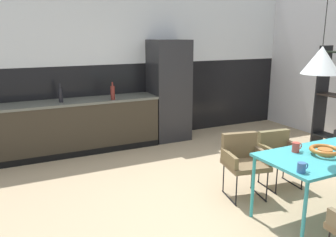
{
  "coord_description": "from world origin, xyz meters",
  "views": [
    {
      "loc": [
        -2.33,
        -3.03,
        1.98
      ],
      "look_at": [
        -0.49,
        0.73,
        0.95
      ],
      "focal_mm": 36.85,
      "sensor_mm": 36.0,
      "label": 1
    }
  ],
  "objects_px": {
    "fruit_bowl": "(325,150)",
    "mug_glass_clear": "(296,147)",
    "mug_dark_espresso": "(302,168)",
    "bottle_oil_tall": "(113,92)",
    "armchair_corner_seat": "(243,156)",
    "armchair_head_of_table": "(279,151)",
    "refrigerator_column": "(169,91)",
    "dining_table": "(330,158)",
    "bottle_wine_green": "(61,95)",
    "pendant_lamp_over_table_near": "(321,60)"
  },
  "relations": [
    {
      "from": "mug_dark_espresso",
      "to": "bottle_wine_green",
      "type": "xyz_separation_m",
      "value": [
        -1.55,
        3.6,
        0.24
      ]
    },
    {
      "from": "dining_table",
      "to": "bottle_oil_tall",
      "type": "height_order",
      "value": "bottle_oil_tall"
    },
    {
      "from": "fruit_bowl",
      "to": "mug_glass_clear",
      "type": "relative_size",
      "value": 2.5
    },
    {
      "from": "armchair_head_of_table",
      "to": "mug_glass_clear",
      "type": "bearing_deg",
      "value": 64.49
    },
    {
      "from": "fruit_bowl",
      "to": "bottle_oil_tall",
      "type": "bearing_deg",
      "value": 111.92
    },
    {
      "from": "mug_glass_clear",
      "to": "mug_dark_espresso",
      "type": "distance_m",
      "value": 0.59
    },
    {
      "from": "refrigerator_column",
      "to": "pendant_lamp_over_table_near",
      "type": "distance_m",
      "value": 3.54
    },
    {
      "from": "bottle_wine_green",
      "to": "bottle_oil_tall",
      "type": "bearing_deg",
      "value": -8.86
    },
    {
      "from": "refrigerator_column",
      "to": "armchair_corner_seat",
      "type": "xyz_separation_m",
      "value": [
        -0.25,
        -2.59,
        -0.43
      ]
    },
    {
      "from": "bottle_oil_tall",
      "to": "mug_dark_espresso",
      "type": "bearing_deg",
      "value": -78.33
    },
    {
      "from": "dining_table",
      "to": "fruit_bowl",
      "type": "relative_size",
      "value": 4.82
    },
    {
      "from": "fruit_bowl",
      "to": "bottle_oil_tall",
      "type": "height_order",
      "value": "bottle_oil_tall"
    },
    {
      "from": "mug_dark_espresso",
      "to": "bottle_oil_tall",
      "type": "relative_size",
      "value": 0.41
    },
    {
      "from": "armchair_corner_seat",
      "to": "armchair_head_of_table",
      "type": "distance_m",
      "value": 0.63
    },
    {
      "from": "armchair_head_of_table",
      "to": "bottle_wine_green",
      "type": "height_order",
      "value": "bottle_wine_green"
    },
    {
      "from": "bottle_wine_green",
      "to": "pendant_lamp_over_table_near",
      "type": "xyz_separation_m",
      "value": [
        1.93,
        -3.38,
        0.71
      ]
    },
    {
      "from": "mug_glass_clear",
      "to": "armchair_head_of_table",
      "type": "bearing_deg",
      "value": 57.62
    },
    {
      "from": "bottle_wine_green",
      "to": "pendant_lamp_over_table_near",
      "type": "relative_size",
      "value": 0.25
    },
    {
      "from": "bottle_wine_green",
      "to": "refrigerator_column",
      "type": "bearing_deg",
      "value": 2.03
    },
    {
      "from": "fruit_bowl",
      "to": "mug_dark_espresso",
      "type": "relative_size",
      "value": 2.58
    },
    {
      "from": "fruit_bowl",
      "to": "mug_dark_espresso",
      "type": "xyz_separation_m",
      "value": [
        -0.59,
        -0.24,
        -0.0
      ]
    },
    {
      "from": "refrigerator_column",
      "to": "mug_glass_clear",
      "type": "relative_size",
      "value": 14.87
    },
    {
      "from": "armchair_corner_seat",
      "to": "mug_glass_clear",
      "type": "xyz_separation_m",
      "value": [
        0.19,
        -0.65,
        0.29
      ]
    },
    {
      "from": "dining_table",
      "to": "armchair_corner_seat",
      "type": "distance_m",
      "value": 0.99
    },
    {
      "from": "refrigerator_column",
      "to": "mug_glass_clear",
      "type": "distance_m",
      "value": 3.23
    },
    {
      "from": "dining_table",
      "to": "fruit_bowl",
      "type": "xyz_separation_m",
      "value": [
        -0.09,
        0.0,
        0.1
      ]
    },
    {
      "from": "refrigerator_column",
      "to": "bottle_wine_green",
      "type": "distance_m",
      "value": 2.0
    },
    {
      "from": "fruit_bowl",
      "to": "bottle_wine_green",
      "type": "height_order",
      "value": "bottle_wine_green"
    },
    {
      "from": "armchair_head_of_table",
      "to": "fruit_bowl",
      "type": "height_order",
      "value": "fruit_bowl"
    },
    {
      "from": "armchair_corner_seat",
      "to": "pendant_lamp_over_table_near",
      "type": "distance_m",
      "value": 1.51
    },
    {
      "from": "bottle_oil_tall",
      "to": "bottle_wine_green",
      "type": "relative_size",
      "value": 0.96
    },
    {
      "from": "bottle_oil_tall",
      "to": "pendant_lamp_over_table_near",
      "type": "xyz_separation_m",
      "value": [
        1.09,
        -3.25,
        0.72
      ]
    },
    {
      "from": "armchair_corner_seat",
      "to": "fruit_bowl",
      "type": "height_order",
      "value": "fruit_bowl"
    },
    {
      "from": "armchair_head_of_table",
      "to": "bottle_wine_green",
      "type": "distance_m",
      "value": 3.47
    },
    {
      "from": "mug_glass_clear",
      "to": "bottle_oil_tall",
      "type": "xyz_separation_m",
      "value": [
        -1.1,
        3.03,
        0.22
      ]
    },
    {
      "from": "mug_dark_espresso",
      "to": "bottle_oil_tall",
      "type": "xyz_separation_m",
      "value": [
        -0.72,
        3.47,
        0.23
      ]
    },
    {
      "from": "refrigerator_column",
      "to": "dining_table",
      "type": "xyz_separation_m",
      "value": [
        0.23,
        -3.44,
        -0.25
      ]
    },
    {
      "from": "refrigerator_column",
      "to": "armchair_head_of_table",
      "type": "distance_m",
      "value": 2.61
    },
    {
      "from": "dining_table",
      "to": "bottle_wine_green",
      "type": "bearing_deg",
      "value": 123.53
    },
    {
      "from": "armchair_corner_seat",
      "to": "armchair_head_of_table",
      "type": "xyz_separation_m",
      "value": [
        0.62,
        0.04,
        -0.04
      ]
    },
    {
      "from": "mug_dark_espresso",
      "to": "bottle_oil_tall",
      "type": "height_order",
      "value": "bottle_oil_tall"
    },
    {
      "from": "mug_glass_clear",
      "to": "refrigerator_column",
      "type": "bearing_deg",
      "value": 88.95
    },
    {
      "from": "dining_table",
      "to": "bottle_oil_tall",
      "type": "xyz_separation_m",
      "value": [
        -1.4,
        3.24,
        0.33
      ]
    },
    {
      "from": "mug_glass_clear",
      "to": "mug_dark_espresso",
      "type": "xyz_separation_m",
      "value": [
        -0.39,
        -0.44,
        -0.01
      ]
    },
    {
      "from": "fruit_bowl",
      "to": "mug_glass_clear",
      "type": "height_order",
      "value": "mug_glass_clear"
    },
    {
      "from": "fruit_bowl",
      "to": "mug_dark_espresso",
      "type": "bearing_deg",
      "value": -157.99
    },
    {
      "from": "bottle_wine_green",
      "to": "armchair_head_of_table",
      "type": "bearing_deg",
      "value": -46.16
    },
    {
      "from": "fruit_bowl",
      "to": "mug_glass_clear",
      "type": "distance_m",
      "value": 0.29
    },
    {
      "from": "mug_dark_espresso",
      "to": "refrigerator_column",
      "type": "bearing_deg",
      "value": 83.08
    },
    {
      "from": "pendant_lamp_over_table_near",
      "to": "armchair_corner_seat",
      "type": "bearing_deg",
      "value": 101.29
    }
  ]
}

